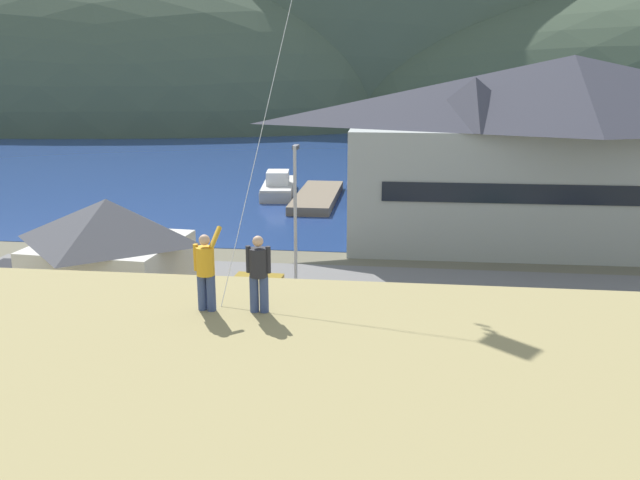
{
  "coord_description": "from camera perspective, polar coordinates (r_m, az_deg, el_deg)",
  "views": [
    {
      "loc": [
        2.91,
        -20.93,
        10.99
      ],
      "look_at": [
        -0.72,
        9.0,
        3.1
      ],
      "focal_mm": 38.07,
      "sensor_mm": 36.0,
      "label": 1
    }
  ],
  "objects": [
    {
      "name": "person_kite_flyer",
      "position": [
        15.14,
        -9.59,
        -2.44
      ],
      "size": [
        0.57,
        0.63,
        1.86
      ],
      "color": "#384770",
      "rests_on": "grassy_hill_foreground"
    },
    {
      "name": "storage_shed_near_lot",
      "position": [
        30.91,
        -17.21,
        -1.39
      ],
      "size": [
        6.72,
        6.33,
        5.38
      ],
      "color": "beige",
      "rests_on": "ground"
    },
    {
      "name": "far_hill_east_peak",
      "position": [
        139.26,
        5.16,
        10.08
      ],
      "size": [
        126.34,
        53.28,
        88.74
      ],
      "primitive_type": "ellipsoid",
      "color": "#42513D",
      "rests_on": "ground"
    },
    {
      "name": "ground_plane",
      "position": [
        23.82,
        -0.91,
        -12.82
      ],
      "size": [
        600.0,
        600.0,
        0.0
      ],
      "primitive_type": "plane",
      "color": "#66604C"
    },
    {
      "name": "parked_car_mid_row_far",
      "position": [
        34.97,
        -24.25,
        -3.16
      ],
      "size": [
        4.2,
        2.06,
        1.82
      ],
      "color": "black",
      "rests_on": "parking_lot_pad"
    },
    {
      "name": "far_hill_west_ridge",
      "position": [
        146.48,
        -19.63,
        9.53
      ],
      "size": [
        141.95,
        71.86,
        60.51
      ],
      "primitive_type": "ellipsoid",
      "color": "#42513D",
      "rests_on": "ground"
    },
    {
      "name": "parked_car_mid_row_center",
      "position": [
        29.37,
        19.84,
        -6.0
      ],
      "size": [
        4.23,
        2.11,
        1.82
      ],
      "color": "#236633",
      "rests_on": "parking_lot_pad"
    },
    {
      "name": "person_companion",
      "position": [
        14.89,
        -5.19,
        -2.65
      ],
      "size": [
        0.55,
        0.4,
        1.74
      ],
      "color": "#384770",
      "rests_on": "grassy_hill_foreground"
    },
    {
      "name": "parking_lot_pad",
      "position": [
        28.29,
        0.48,
        -8.09
      ],
      "size": [
        40.0,
        20.0,
        0.1
      ],
      "primitive_type": "cube",
      "color": "slate",
      "rests_on": "ground"
    },
    {
      "name": "harbor_lodge",
      "position": [
        43.86,
        20.06,
        7.34
      ],
      "size": [
        27.69,
        10.66,
        11.45
      ],
      "color": "#999E99",
      "rests_on": "ground"
    },
    {
      "name": "moored_boat_wharfside",
      "position": [
        58.29,
        -3.52,
        4.49
      ],
      "size": [
        3.48,
        8.33,
        2.16
      ],
      "color": "#A8A399",
      "rests_on": "ground"
    },
    {
      "name": "wharf_dock",
      "position": [
        55.58,
        -0.24,
        3.63
      ],
      "size": [
        3.2,
        11.91,
        0.7
      ],
      "color": "#70604C",
      "rests_on": "ground"
    },
    {
      "name": "parked_car_front_row_end",
      "position": [
        28.37,
        5.11,
        -5.87
      ],
      "size": [
        4.3,
        2.26,
        1.82
      ],
      "color": "black",
      "rests_on": "parking_lot_pad"
    },
    {
      "name": "bay_water",
      "position": [
        81.72,
        4.85,
        6.9
      ],
      "size": [
        360.0,
        84.0,
        0.03
      ],
      "primitive_type": "cube",
      "color": "navy",
      "rests_on": "ground"
    },
    {
      "name": "moored_boat_outer_mooring",
      "position": [
        56.01,
        3.67,
        4.07
      ],
      "size": [
        3.41,
        8.64,
        2.16
      ],
      "color": "navy",
      "rests_on": "ground"
    },
    {
      "name": "parked_car_back_row_left",
      "position": [
        29.95,
        -5.12,
        -4.75
      ],
      "size": [
        4.29,
        2.23,
        1.82
      ],
      "color": "#B28923",
      "rests_on": "parking_lot_pad"
    },
    {
      "name": "parking_light_pole",
      "position": [
        32.59,
        -2.08,
        2.63
      ],
      "size": [
        0.24,
        0.78,
        7.13
      ],
      "color": "#ADADB2",
      "rests_on": "parking_lot_pad"
    },
    {
      "name": "parked_car_front_row_silver",
      "position": [
        25.05,
        -15.46,
        -9.25
      ],
      "size": [
        4.35,
        2.36,
        1.82
      ],
      "color": "#9EA3A8",
      "rests_on": "parking_lot_pad"
    }
  ]
}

